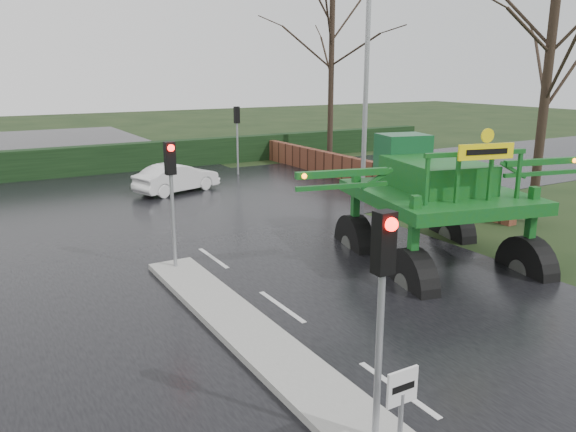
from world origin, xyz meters
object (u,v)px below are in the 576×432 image
street_light_right (361,52)px  traffic_signal_far (237,125)px  traffic_signal_near (383,280)px  traffic_signal_mid (171,178)px  white_sedan (178,192)px  crop_sprayer (411,194)px  keep_left_sign (402,400)px

street_light_right → traffic_signal_far: bearing=101.9°
traffic_signal_near → traffic_signal_far: (7.80, 21.02, 0.00)m
traffic_signal_mid → white_sedan: bearing=70.2°
white_sedan → street_light_right: bearing=-149.8°
traffic_signal_near → traffic_signal_far: same height
traffic_signal_mid → crop_sprayer: crop_sprayer is taller
traffic_signal_near → traffic_signal_far: bearing=69.6°
street_light_right → crop_sprayer: bearing=-119.3°
crop_sprayer → white_sedan: bearing=108.3°
keep_left_sign → traffic_signal_mid: (0.00, 8.99, 1.53)m
keep_left_sign → street_light_right: bearing=54.9°
street_light_right → traffic_signal_mid: bearing=-154.6°
keep_left_sign → crop_sprayer: (4.85, 5.24, 1.26)m
traffic_signal_mid → traffic_signal_far: size_ratio=1.00×
street_light_right → crop_sprayer: street_light_right is taller
traffic_signal_near → crop_sprayer: crop_sprayer is taller
traffic_signal_mid → white_sedan: size_ratio=0.90×
street_light_right → white_sedan: (-5.96, 5.33, -5.99)m
traffic_signal_mid → traffic_signal_near: bearing=-90.0°
street_light_right → crop_sprayer: size_ratio=1.16×
traffic_signal_near → white_sedan: traffic_signal_near is taller
traffic_signal_mid → crop_sprayer: size_ratio=0.41×
traffic_signal_near → street_light_right: bearing=53.9°
traffic_signal_near → crop_sprayer: 6.79m
traffic_signal_far → street_light_right: (1.69, -8.01, 3.40)m
crop_sprayer → white_sedan: 13.86m
traffic_signal_near → crop_sprayer: (4.85, 4.74, -0.27)m
traffic_signal_near → street_light_right: size_ratio=0.35×
traffic_signal_mid → keep_left_sign: bearing=-90.0°
traffic_signal_far → street_light_right: size_ratio=0.35×
traffic_signal_mid → street_light_right: bearing=25.4°
traffic_signal_near → traffic_signal_mid: 8.50m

